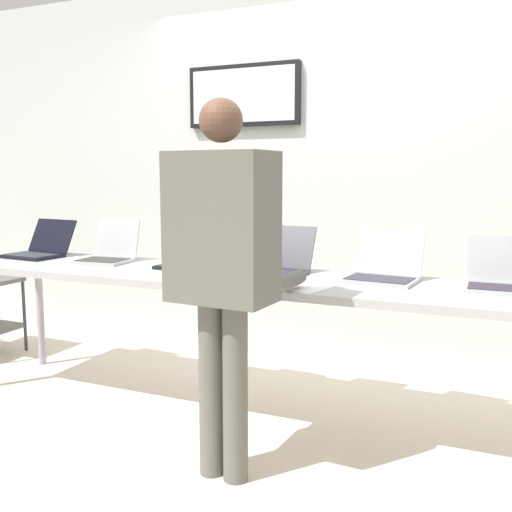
% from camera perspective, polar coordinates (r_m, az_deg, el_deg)
% --- Properties ---
extents(ground, '(8.00, 8.00, 0.04)m').
position_cam_1_polar(ground, '(3.36, 0.21, -15.87)').
color(ground, beige).
extents(back_wall, '(8.00, 0.11, 2.72)m').
position_cam_1_polar(back_wall, '(4.14, 6.35, 8.37)').
color(back_wall, silver).
rests_on(back_wall, ground).
extents(workbench, '(3.76, 0.70, 0.80)m').
position_cam_1_polar(workbench, '(3.13, 0.22, -2.84)').
color(workbench, '#A5A6A7').
rests_on(workbench, ground).
extents(laptop_station_0, '(0.39, 0.39, 0.24)m').
position_cam_1_polar(laptop_station_0, '(4.12, -20.32, 0.72)').
color(laptop_station_0, black).
rests_on(laptop_station_0, workbench).
extents(laptop_station_1, '(0.33, 0.33, 0.25)m').
position_cam_1_polar(laptop_station_1, '(3.75, -14.18, 0.35)').
color(laptop_station_1, '#B1B1B8').
rests_on(laptop_station_1, workbench).
extents(laptop_station_2, '(0.35, 0.32, 0.26)m').
position_cam_1_polar(laptop_station_2, '(3.44, -6.15, -0.11)').
color(laptop_station_2, black).
rests_on(laptop_station_2, workbench).
extents(laptop_station_3, '(0.34, 0.38, 0.25)m').
position_cam_1_polar(laptop_station_3, '(3.20, 2.09, -0.71)').
color(laptop_station_3, '#36363D').
rests_on(laptop_station_3, workbench).
extents(laptop_station_4, '(0.38, 0.36, 0.25)m').
position_cam_1_polar(laptop_station_4, '(3.06, 12.35, -1.28)').
color(laptop_station_4, '#B1ADBA').
rests_on(laptop_station_4, workbench).
extents(laptop_station_5, '(0.35, 0.28, 0.25)m').
position_cam_1_polar(laptop_station_5, '(2.99, 23.09, -1.98)').
color(laptop_station_5, '#AFB3B5').
rests_on(laptop_station_5, workbench).
extents(person, '(0.46, 0.61, 1.65)m').
position_cam_1_polar(person, '(2.49, -3.23, 0.10)').
color(person, '#5D5D55').
rests_on(person, ground).
extents(paper_sheet, '(0.29, 0.34, 0.00)m').
position_cam_1_polar(paper_sheet, '(2.85, 5.07, -2.97)').
color(paper_sheet, white).
rests_on(paper_sheet, workbench).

